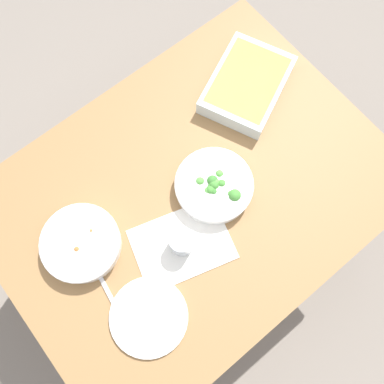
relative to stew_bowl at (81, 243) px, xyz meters
name	(u,v)px	position (x,y,z in m)	size (l,w,h in m)	color
ground_plane	(192,236)	(-0.35, 0.07, -0.77)	(6.00, 6.00, 0.00)	slate
dining_table	(192,200)	(-0.35, 0.07, -0.12)	(1.20, 0.90, 0.74)	olive
placemat	(182,244)	(-0.23, 0.18, -0.03)	(0.28, 0.20, 0.00)	silver
stew_bowl	(81,243)	(0.00, 0.00, 0.00)	(0.23, 0.23, 0.06)	white
broccoli_bowl	(214,186)	(-0.41, 0.11, 0.00)	(0.24, 0.24, 0.07)	white
baking_dish	(247,84)	(-0.71, -0.09, 0.00)	(0.36, 0.32, 0.06)	silver
drink_cup	(182,242)	(-0.23, 0.18, 0.01)	(0.07, 0.07, 0.08)	#B2BCC6
side_plate	(149,317)	(-0.03, 0.28, -0.03)	(0.22, 0.22, 0.01)	silver
spoon_by_stew	(90,231)	(-0.04, -0.02, -0.03)	(0.16, 0.11, 0.01)	silver
fork_on_table	(113,300)	(0.03, 0.18, -0.03)	(0.04, 0.18, 0.01)	silver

